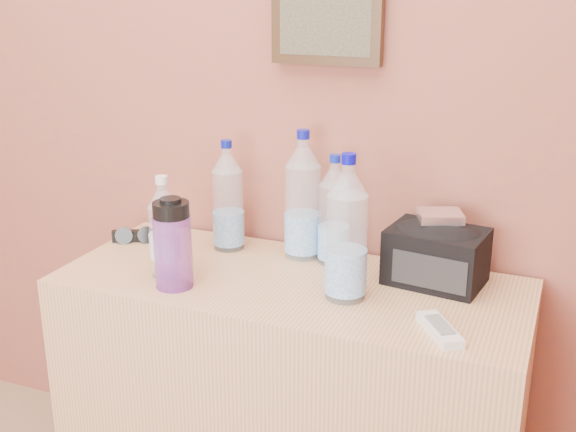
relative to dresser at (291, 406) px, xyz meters
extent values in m
plane|color=brown|center=(-0.22, 0.27, 0.97)|extent=(4.00, 0.00, 4.00)
cube|color=#A27D43|center=(0.00, 0.00, 0.00)|extent=(1.21, 0.50, 0.75)
cylinder|color=#CAECFD|center=(-0.25, 0.15, 0.51)|extent=(0.09, 0.09, 0.28)
cylinder|color=#091493|center=(-0.25, 0.15, 0.68)|extent=(0.03, 0.03, 0.02)
cylinder|color=#C9E3FA|center=(-0.03, 0.17, 0.53)|extent=(0.10, 0.10, 0.31)
cylinder|color=#0C11A1|center=(-0.03, 0.17, 0.72)|extent=(0.03, 0.03, 0.02)
cylinder|color=white|center=(0.06, 0.16, 0.51)|extent=(0.08, 0.08, 0.26)
cylinder|color=#0B1CAD|center=(0.06, 0.16, 0.67)|extent=(0.03, 0.03, 0.02)
cylinder|color=silver|center=(0.16, -0.05, 0.53)|extent=(0.10, 0.10, 0.31)
cylinder|color=#0707B2|center=(0.16, -0.05, 0.72)|extent=(0.03, 0.03, 0.02)
cylinder|color=white|center=(-0.31, -0.09, 0.49)|extent=(0.08, 0.08, 0.23)
cylinder|color=silver|center=(-0.31, -0.09, 0.63)|extent=(0.03, 0.03, 0.02)
cylinder|color=purple|center=(-0.26, -0.15, 0.47)|extent=(0.10, 0.10, 0.18)
cylinder|color=black|center=(-0.26, -0.15, 0.59)|extent=(0.09, 0.09, 0.05)
cube|color=silver|center=(0.41, -0.15, 0.39)|extent=(0.13, 0.15, 0.02)
cube|color=silver|center=(0.34, 0.15, 0.55)|extent=(0.13, 0.12, 0.02)
camera|label=1|loc=(0.64, -1.59, 1.12)|focal=45.00mm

